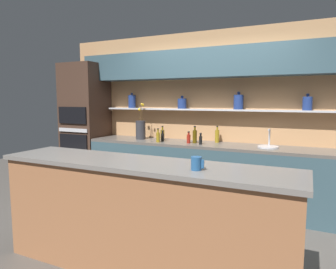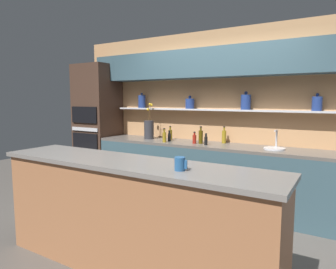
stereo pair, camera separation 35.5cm
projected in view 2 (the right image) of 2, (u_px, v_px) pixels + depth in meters
name	position (u px, v px, depth m)	size (l,w,h in m)	color
ground_plane	(169.00, 239.00, 3.37)	(12.00, 12.00, 0.00)	#4C4742
back_wall_unit	(221.00, 100.00, 4.49)	(5.20, 0.44, 2.60)	tan
back_counter_unit	(210.00, 175.00, 4.39)	(3.69, 0.62, 0.92)	#334C56
island_counter	(130.00, 216.00, 2.72)	(2.75, 0.61, 1.02)	#99603D
oven_tower	(98.00, 126.00, 5.45)	(0.69, 0.64, 2.18)	#3D281E
flower_vase	(149.00, 129.00, 4.90)	(0.16, 0.17, 0.59)	#2D2D33
sink_fixture	(275.00, 147.00, 3.89)	(0.27, 0.27, 0.25)	#B7B7BC
bottle_oil_0	(201.00, 137.00, 4.37)	(0.06, 0.06, 0.25)	#47380A
bottle_sauce_1	(206.00, 140.00, 4.24)	(0.05, 0.05, 0.17)	black
bottle_sauce_2	(169.00, 137.00, 4.63)	(0.05, 0.05, 0.17)	black
bottle_oil_3	(164.00, 137.00, 4.52)	(0.06, 0.06, 0.21)	olive
bottle_oil_4	(170.00, 134.00, 4.80)	(0.06, 0.06, 0.22)	brown
bottle_oil_5	(224.00, 136.00, 4.41)	(0.06, 0.06, 0.25)	olive
bottle_sauce_6	(194.00, 139.00, 4.38)	(0.06, 0.06, 0.17)	maroon
coffee_mug	(180.00, 164.00, 2.30)	(0.10, 0.08, 0.10)	#235184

